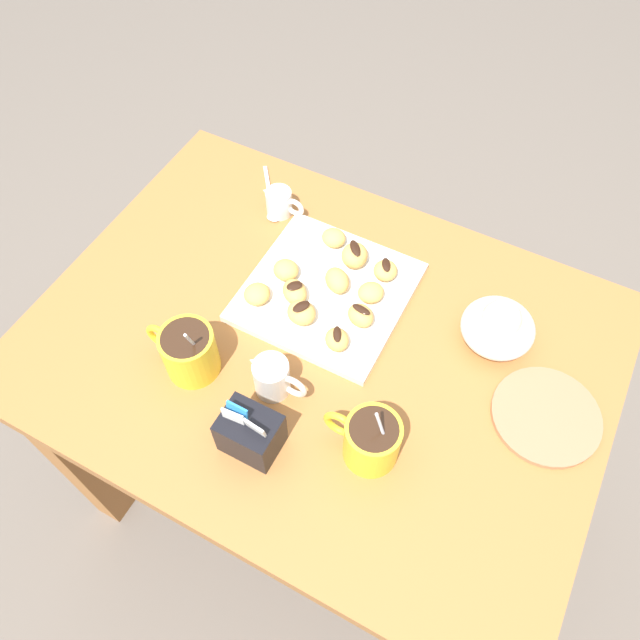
% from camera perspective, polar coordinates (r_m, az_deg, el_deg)
% --- Properties ---
extents(ground_plane, '(8.00, 8.00, 0.00)m').
position_cam_1_polar(ground_plane, '(1.74, -0.04, -14.37)').
color(ground_plane, '#665B51').
extents(dining_table, '(1.01, 0.75, 0.71)m').
position_cam_1_polar(dining_table, '(1.21, -0.05, -5.35)').
color(dining_table, '#A36633').
rests_on(dining_table, ground_plane).
extents(pastry_plate_square, '(0.28, 0.28, 0.02)m').
position_cam_1_polar(pastry_plate_square, '(1.14, 0.65, 2.60)').
color(pastry_plate_square, silver).
rests_on(pastry_plate_square, dining_table).
extents(coffee_mug_yellow_left, '(0.13, 0.09, 0.14)m').
position_cam_1_polar(coffee_mug_yellow_left, '(0.96, 4.68, -10.88)').
color(coffee_mug_yellow_left, yellow).
rests_on(coffee_mug_yellow_left, dining_table).
extents(coffee_mug_yellow_right, '(0.13, 0.09, 0.14)m').
position_cam_1_polar(coffee_mug_yellow_right, '(1.05, -12.03, -2.78)').
color(coffee_mug_yellow_right, yellow).
rests_on(coffee_mug_yellow_right, dining_table).
extents(cream_pitcher_white, '(0.10, 0.06, 0.07)m').
position_cam_1_polar(cream_pitcher_white, '(1.01, -4.38, -5.24)').
color(cream_pitcher_white, silver).
rests_on(cream_pitcher_white, dining_table).
extents(sugar_caddy, '(0.09, 0.07, 0.11)m').
position_cam_1_polar(sugar_caddy, '(0.97, -6.42, -10.27)').
color(sugar_caddy, black).
rests_on(sugar_caddy, dining_table).
extents(ice_cream_bowl, '(0.13, 0.13, 0.09)m').
position_cam_1_polar(ice_cream_bowl, '(1.10, 16.10, -0.53)').
color(ice_cream_bowl, silver).
rests_on(ice_cream_bowl, dining_table).
extents(chocolate_sauce_pitcher, '(0.09, 0.05, 0.06)m').
position_cam_1_polar(chocolate_sauce_pitcher, '(1.26, -3.75, 10.84)').
color(chocolate_sauce_pitcher, silver).
rests_on(chocolate_sauce_pitcher, dining_table).
extents(saucer_coral_left, '(0.18, 0.18, 0.01)m').
position_cam_1_polar(saucer_coral_left, '(1.08, 20.08, -8.29)').
color(saucer_coral_left, '#E5704C').
rests_on(saucer_coral_left, dining_table).
extents(loose_spoon_near_saucer, '(0.11, 0.13, 0.01)m').
position_cam_1_polar(loose_spoon_near_saucer, '(1.30, -4.57, 10.88)').
color(loose_spoon_near_saucer, silver).
rests_on(loose_spoon_near_saucer, dining_table).
extents(beignet_0, '(0.06, 0.06, 0.04)m').
position_cam_1_polar(beignet_0, '(1.09, -1.72, 0.68)').
color(beignet_0, '#DBA351').
rests_on(beignet_0, pastry_plate_square).
extents(chocolate_drizzle_0, '(0.03, 0.04, 0.00)m').
position_cam_1_polar(chocolate_drizzle_0, '(1.07, -1.74, 1.25)').
color(chocolate_drizzle_0, black).
rests_on(chocolate_drizzle_0, beignet_0).
extents(beignet_1, '(0.06, 0.06, 0.03)m').
position_cam_1_polar(beignet_1, '(1.06, 1.54, -1.85)').
color(beignet_1, '#DBA351').
rests_on(beignet_1, pastry_plate_square).
extents(chocolate_drizzle_1, '(0.03, 0.04, 0.00)m').
position_cam_1_polar(chocolate_drizzle_1, '(1.04, 1.57, -1.34)').
color(chocolate_drizzle_1, black).
rests_on(chocolate_drizzle_1, beignet_1).
extents(beignet_2, '(0.07, 0.07, 0.04)m').
position_cam_1_polar(beignet_2, '(1.13, 1.58, 3.66)').
color(beignet_2, '#DBA351').
rests_on(beignet_2, pastry_plate_square).
extents(beignet_3, '(0.05, 0.05, 0.03)m').
position_cam_1_polar(beignet_3, '(1.15, 6.03, 4.55)').
color(beignet_3, '#DBA351').
rests_on(beignet_3, pastry_plate_square).
extents(chocolate_drizzle_3, '(0.03, 0.04, 0.00)m').
position_cam_1_polar(chocolate_drizzle_3, '(1.14, 6.11, 5.08)').
color(chocolate_drizzle_3, black).
rests_on(chocolate_drizzle_3, beignet_3).
extents(beignet_4, '(0.06, 0.06, 0.03)m').
position_cam_1_polar(beignet_4, '(1.12, 4.70, 2.53)').
color(beignet_4, '#DBA351').
rests_on(beignet_4, pastry_plate_square).
extents(beignet_5, '(0.05, 0.05, 0.03)m').
position_cam_1_polar(beignet_5, '(1.12, -5.82, 2.39)').
color(beignet_5, '#DBA351').
rests_on(beignet_5, pastry_plate_square).
extents(beignet_6, '(0.05, 0.05, 0.03)m').
position_cam_1_polar(beignet_6, '(1.20, 1.28, 7.57)').
color(beignet_6, '#DBA351').
rests_on(beignet_6, pastry_plate_square).
extents(beignet_7, '(0.06, 0.05, 0.03)m').
position_cam_1_polar(beignet_7, '(1.14, -3.16, 4.62)').
color(beignet_7, '#DBA351').
rests_on(beignet_7, pastry_plate_square).
extents(beignet_8, '(0.07, 0.07, 0.03)m').
position_cam_1_polar(beignet_8, '(1.11, -2.34, 2.60)').
color(beignet_8, '#DBA351').
rests_on(beignet_8, pastry_plate_square).
extents(chocolate_drizzle_8, '(0.03, 0.03, 0.00)m').
position_cam_1_polar(chocolate_drizzle_8, '(1.10, -2.37, 3.17)').
color(chocolate_drizzle_8, black).
rests_on(chocolate_drizzle_8, beignet_8).
extents(beignet_9, '(0.06, 0.06, 0.04)m').
position_cam_1_polar(beignet_9, '(1.08, 3.76, 0.41)').
color(beignet_9, '#DBA351').
rests_on(beignet_9, pastry_plate_square).
extents(chocolate_drizzle_9, '(0.04, 0.02, 0.00)m').
position_cam_1_polar(chocolate_drizzle_9, '(1.07, 3.82, 0.98)').
color(chocolate_drizzle_9, black).
rests_on(chocolate_drizzle_9, beignet_9).
extents(beignet_10, '(0.06, 0.07, 0.04)m').
position_cam_1_polar(beignet_10, '(1.16, 3.20, 5.96)').
color(beignet_10, '#DBA351').
rests_on(beignet_10, pastry_plate_square).
extents(chocolate_drizzle_10, '(0.04, 0.04, 0.00)m').
position_cam_1_polar(chocolate_drizzle_10, '(1.15, 3.25, 6.63)').
color(chocolate_drizzle_10, black).
rests_on(chocolate_drizzle_10, beignet_10).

